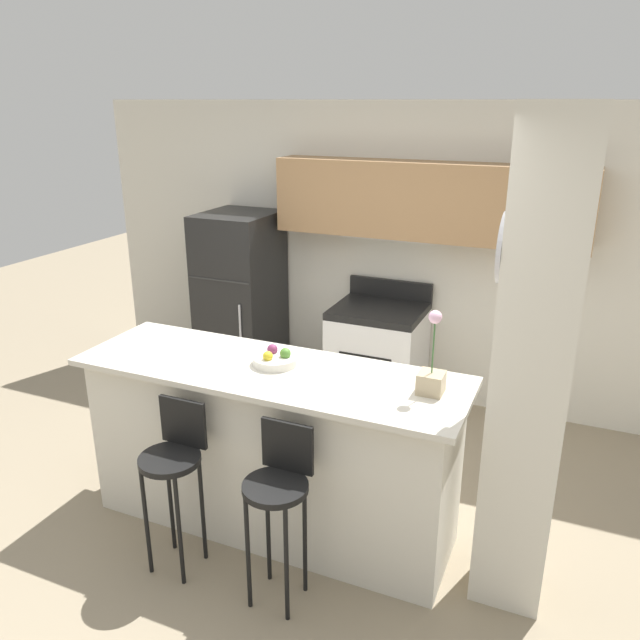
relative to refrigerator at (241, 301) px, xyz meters
The scene contains 11 objects.
ground_plane 2.30m from the refrigerator, 55.15° to the right, with size 14.00×14.00×0.00m, color gray.
wall_back 1.56m from the refrigerator, 13.96° to the left, with size 5.60×0.38×2.55m.
pillar_right 3.24m from the refrigerator, 33.56° to the right, with size 0.38×0.33×2.55m.
counter_bar 2.17m from the refrigerator, 55.15° to the right, with size 2.34×0.74×1.07m.
refrigerator is the anchor object (origin of this frame).
stove_range 1.36m from the refrigerator, ahead, with size 0.74×0.67×1.07m.
bar_stool_left 2.47m from the refrigerator, 68.38° to the right, with size 0.34×0.34×1.00m.
bar_stool_right 2.77m from the refrigerator, 55.85° to the right, with size 0.34×0.34×1.00m.
orchid_vase 2.79m from the refrigerator, 38.16° to the right, with size 0.14×0.14×0.46m.
fruit_bowl 2.12m from the refrigerator, 53.85° to the right, with size 0.27×0.27×0.10m.
trash_bin 0.85m from the refrigerator, 25.31° to the right, with size 0.28×0.28×0.38m.
Camera 1 is at (1.60, -2.93, 2.55)m, focal length 35.00 mm.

